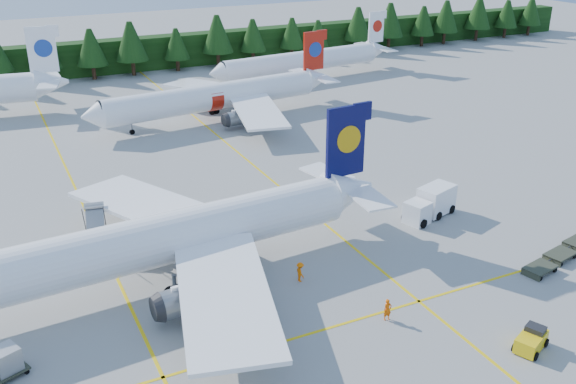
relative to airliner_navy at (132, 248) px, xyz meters
name	(u,v)px	position (x,y,z in m)	size (l,w,h in m)	color
ground	(313,282)	(12.97, -5.32, -3.62)	(320.00, 320.00, 0.00)	gray
taxi_stripe_a	(89,218)	(-1.03, 14.68, -3.62)	(0.25, 120.00, 0.01)	yellow
taxi_stripe_b	(275,183)	(18.97, 14.68, -3.62)	(0.25, 120.00, 0.01)	yellow
taxi_stripe_cross	(351,321)	(12.97, -11.32, -3.62)	(80.00, 0.25, 0.01)	yellow
treeline_hedge	(104,57)	(12.97, 76.68, -0.62)	(220.00, 4.00, 6.00)	black
airliner_navy	(132,248)	(0.00, 0.00, 0.00)	(41.44, 34.00, 12.04)	white
airliner_red	(208,98)	(20.31, 39.92, -0.32)	(37.68, 30.84, 10.97)	white
airliner_far_right	(297,62)	(42.27, 55.96, -0.30)	(36.40, 7.54, 10.60)	white
airstairs	(98,251)	(-1.72, 6.11, -2.84)	(4.30, 5.84, 3.61)	white
service_truck	(430,203)	(28.85, 0.47, -2.20)	(6.31, 3.87, 2.87)	white
baggage_tug	(531,340)	(22.29, -19.34, -2.92)	(3.00, 2.37, 1.42)	yellow
dolly_train	(570,247)	(35.43, -10.78, -3.11)	(12.96, 5.08, 0.16)	#323627
crew_a	(388,310)	(15.41, -12.25, -2.77)	(0.62, 0.41, 1.69)	#EF5705
crew_b	(221,295)	(5.24, -5.23, -2.74)	(0.85, 0.67, 1.76)	#E34004
crew_c	(300,272)	(12.14, -4.71, -2.78)	(0.69, 0.47, 1.68)	#FF6905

